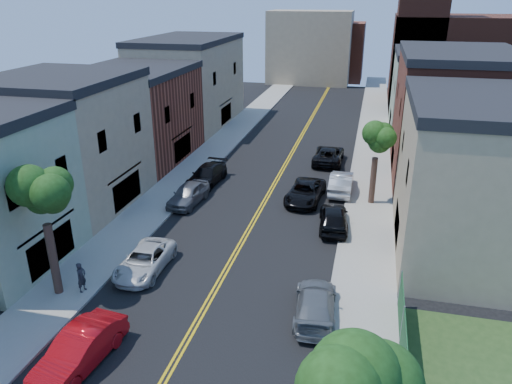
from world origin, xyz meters
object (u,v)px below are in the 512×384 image
Objects in this scene: silver_car_right at (341,183)px; pedestrian_left at (81,277)px; grey_car_left at (188,194)px; black_suv_lane at (305,192)px; black_car_left at (207,175)px; grey_car_right at (315,304)px; red_sedan at (80,350)px; black_car_right at (334,218)px; dark_car_right_far at (329,155)px; white_pickup at (145,260)px.

pedestrian_left reaches higher than silver_car_right.
grey_car_left is 8.86m from black_suv_lane.
black_car_left reaches higher than grey_car_right.
silver_car_right is 2.99× the size of pedestrian_left.
red_sedan reaches higher than grey_car_left.
pedestrian_left is at bearing -90.27° from grey_car_left.
black_car_right is at bearing 65.48° from red_sedan.
black_car_left is at bearing 40.22° from dark_car_right_far.
silver_car_right is at bearing -28.85° from pedestrian_left.
black_suv_lane is at bearing -6.83° from black_car_left.
dark_car_right_far is (9.30, 7.80, 0.02)m from black_car_left.
pedestrian_left is (-12.20, -0.92, 0.27)m from grey_car_right.
silver_car_right is (11.00, 0.73, 0.06)m from black_car_left.
black_suv_lane reaches higher than grey_car_right.
grey_car_right is at bearing 89.90° from silver_car_right.
black_car_right is (11.00, -5.92, 0.04)m from black_car_left.
grey_car_right reaches higher than white_pickup.
grey_car_right is at bearing 84.32° from black_car_right.
silver_car_right is (9.30, 22.29, 0.02)m from red_sedan.
pedestrian_left is at bearing -89.51° from black_car_left.
grey_car_left is at bearing -50.87° from grey_car_right.
red_sedan is at bearing -85.49° from white_pickup.
dark_car_right_far is at bearing -88.62° from black_car_right.
white_pickup is 1.05× the size of grey_car_left.
red_sedan is at bearing -79.14° from grey_car_left.
red_sedan is at bearing -104.34° from black_suv_lane.
dark_car_right_far is (-1.70, 13.72, -0.03)m from black_car_right.
red_sedan is 0.93× the size of black_car_left.
grey_car_right is (9.97, -1.92, 0.03)m from white_pickup.
grey_car_left reaches higher than dark_car_right_far.
dark_car_right_far reaches higher than white_pickup.
dark_car_right_far reaches higher than grey_car_right.
grey_car_right is 0.93× the size of black_suv_lane.
black_suv_lane is at bearing -84.38° from grey_car_right.
black_car_right reaches higher than black_car_left.
red_sedan is at bearing 27.19° from grey_car_right.
white_pickup is at bearing -78.67° from grey_car_left.
white_pickup is 12.77m from black_car_right.
white_pickup is 13.93m from black_car_left.
silver_car_right is 7.27m from dark_car_right_far.
dark_car_right_far is (9.30, 12.08, -0.01)m from grey_car_left.
white_pickup is 1.03× the size of black_car_right.
red_sedan is 21.62m from black_car_left.
grey_car_right is 9.89m from black_car_right.
black_car_right reaches higher than grey_car_left.
red_sedan is 0.98× the size of silver_car_right.
silver_car_right reaches higher than dark_car_right_far.
white_pickup is 10.16m from grey_car_right.
red_sedan is 0.87× the size of dark_car_right_far.
black_car_right is 0.84× the size of dark_car_right_far.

